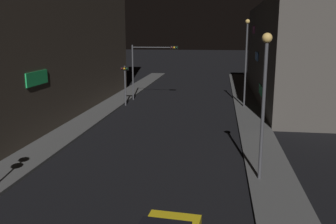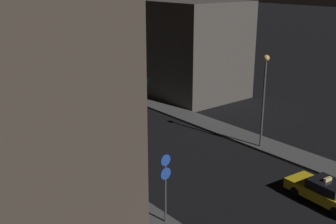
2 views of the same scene
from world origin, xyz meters
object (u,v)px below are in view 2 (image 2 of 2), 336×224
Objects in this scene: traffic_light_left_kerb at (22,90)px; traffic_light_overhead at (26,66)px; taxi at (325,192)px; sign_pole_left at (166,182)px; street_lamp_near_block at (264,88)px; street_lamp_far_block at (129,50)px.

traffic_light_overhead is at bearing 61.07° from traffic_light_left_kerb.
sign_pole_left reaches higher than taxi.
street_lamp_near_block is at bearing 16.84° from sign_pole_left.
traffic_light_overhead reaches higher than taxi.
sign_pole_left is at bearing -96.03° from traffic_light_overhead.
sign_pole_left is 12.75m from street_lamp_near_block.
street_lamp_far_block is at bearing 81.27° from taxi.
traffic_light_overhead is 10.24m from street_lamp_far_block.
street_lamp_far_block is at bearing 60.16° from sign_pole_left.
taxi is 29.29m from traffic_light_overhead.
street_lamp_near_block is at bearing -65.69° from traffic_light_overhead.
street_lamp_far_block is at bearing 1.32° from traffic_light_left_kerb.
traffic_light_overhead is 1.54× the size of sign_pole_left.
sign_pole_left is (-2.59, -24.52, -1.72)m from traffic_light_overhead.
sign_pole_left is 24.92m from street_lamp_far_block.
taxi is 1.21× the size of sign_pole_left.
taxi is at bearing -98.73° from street_lamp_far_block.
street_lamp_near_block is (11.25, -17.60, 1.91)m from traffic_light_left_kerb.
street_lamp_far_block is (11.56, 0.27, 2.31)m from traffic_light_left_kerb.
sign_pole_left is at bearing -119.84° from street_lamp_far_block.
traffic_light_overhead is 0.72× the size of street_lamp_far_block.
traffic_light_overhead is at bearing 162.80° from street_lamp_far_block.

